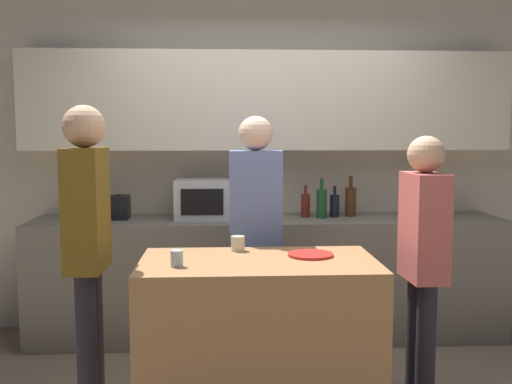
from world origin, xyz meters
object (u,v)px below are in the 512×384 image
toaster (112,207)px  bottle_1 (322,203)px  cup_1 (238,243)px  plate_on_island (310,255)px  bottle_3 (351,201)px  person_left (423,251)px  microwave (209,199)px  potted_plant (428,192)px  cup_0 (177,258)px  bottle_2 (335,205)px  person_center (87,234)px  bottle_0 (305,205)px  person_right (256,221)px

toaster → bottle_1: bottle_1 is taller
cup_1 → plate_on_island: bearing=-22.4°
toaster → bottle_3: 1.85m
bottle_3 → cup_1: 1.46m
person_left → toaster: bearing=54.6°
microwave → potted_plant: size_ratio=1.32×
microwave → cup_0: size_ratio=6.05×
bottle_2 → person_center: person_center is taller
potted_plant → plate_on_island: (-1.11, -1.25, -0.23)m
microwave → bottle_2: (0.97, 0.02, -0.06)m
microwave → plate_on_island: bearing=-64.4°
bottle_3 → bottle_0: bearing=-175.8°
toaster → person_right: 1.27m
person_center → potted_plant: bearing=120.7°
person_right → bottle_0: bearing=-118.5°
bottle_1 → bottle_3: 0.26m
plate_on_island → person_center: bearing=-177.0°
microwave → toaster: microwave is taller
potted_plant → person_right: 1.56m
cup_0 → person_right: person_right is taller
person_left → microwave: bearing=41.5°
potted_plant → person_center: 2.69m
bottle_3 → person_center: person_center is taller
person_center → person_right: bearing=123.8°
microwave → toaster: 0.74m
bottle_0 → plate_on_island: bearing=-96.5°
person_center → person_right: person_center is taller
bottle_3 → person_right: (-0.79, -0.76, -0.04)m
plate_on_island → bottle_2: bearing=73.6°
bottle_0 → cup_1: (-0.55, -1.11, -0.09)m
toaster → microwave: bearing=-0.1°
microwave → bottle_3: (1.11, 0.05, -0.03)m
bottle_0 → bottle_3: size_ratio=0.79×
bottle_3 → person_left: bearing=-84.8°
plate_on_island → cup_1: 0.44m
bottle_2 → plate_on_island: bearing=-106.4°
potted_plant → bottle_3: 0.61m
bottle_2 → person_left: bearing=-79.0°
bottle_3 → cup_0: bottle_3 is taller
toaster → cup_0: toaster is taller
bottle_2 → bottle_3: (0.13, 0.03, 0.03)m
toaster → potted_plant: (2.45, -0.00, 0.11)m
microwave → bottle_2: microwave is taller
person_center → bottle_1: bearing=131.9°
microwave → person_left: size_ratio=0.33×
bottle_2 → bottle_3: bottle_3 is taller
microwave → bottle_0: microwave is taller
bottle_1 → cup_0: 1.76m
bottle_2 → cup_1: size_ratio=2.77×
person_right → person_center: bearing=34.2°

